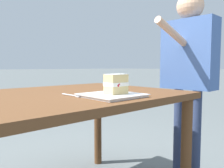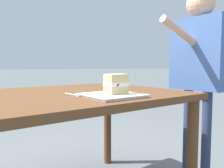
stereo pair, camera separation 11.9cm
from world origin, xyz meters
The scene contains 5 objects.
patio_table centered at (0.00, 0.00, 0.68)m, with size 1.32×1.05×0.78m.
dessert_plate centered at (0.08, -0.32, 0.79)m, with size 0.29×0.29×0.02m.
cake_slice centered at (0.09, -0.33, 0.85)m, with size 0.12×0.09×0.11m.
dessert_fork centered at (-0.07, -0.15, 0.78)m, with size 0.03×0.17×0.01m.
diner_person centered at (0.91, -0.29, 1.01)m, with size 0.55×0.42×1.51m.
Camera 1 is at (-0.72, -1.20, 0.94)m, focal length 35.78 mm.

